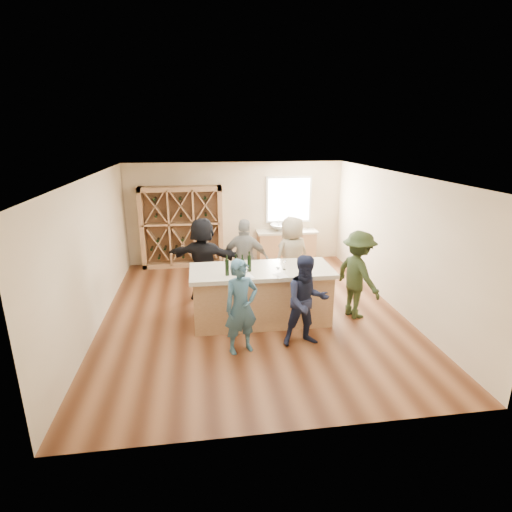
{
  "coord_description": "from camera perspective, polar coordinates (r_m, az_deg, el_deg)",
  "views": [
    {
      "loc": [
        -1.0,
        -7.5,
        3.57
      ],
      "look_at": [
        0.1,
        0.2,
        1.15
      ],
      "focal_mm": 28.0,
      "sensor_mm": 36.0,
      "label": 1
    }
  ],
  "objects": [
    {
      "name": "person_near_left",
      "position": [
        6.64,
        -2.14,
        -7.27
      ],
      "size": [
        0.7,
        0.6,
        1.63
      ],
      "primitive_type": "imported",
      "rotation": [
        0.0,
        0.0,
        0.33
      ],
      "color": "#335972",
      "rests_on": "floor"
    },
    {
      "name": "wall_left",
      "position": [
        8.07,
        -22.51,
        0.34
      ],
      "size": [
        0.1,
        7.0,
        2.8
      ],
      "primitive_type": "cube",
      "color": "beige",
      "rests_on": "ground"
    },
    {
      "name": "person_server",
      "position": [
        8.12,
        14.33,
        -2.61
      ],
      "size": [
        0.87,
        1.25,
        1.77
      ],
      "primitive_type": "imported",
      "rotation": [
        0.0,
        0.0,
        1.9
      ],
      "color": "#263319",
      "rests_on": "floor"
    },
    {
      "name": "wall_right",
      "position": [
        8.79,
        19.6,
        1.98
      ],
      "size": [
        0.1,
        7.0,
        2.8
      ],
      "primitive_type": "cube",
      "color": "beige",
      "rests_on": "ground"
    },
    {
      "name": "back_counter_base",
      "position": [
        11.41,
        4.34,
        1.26
      ],
      "size": [
        1.6,
        0.58,
        0.86
      ],
      "primitive_type": "cube",
      "color": "#A77A50",
      "rests_on": "floor"
    },
    {
      "name": "tasting_menu_b",
      "position": [
        7.26,
        3.55,
        -2.8
      ],
      "size": [
        0.27,
        0.32,
        0.0
      ],
      "primitive_type": "cube",
      "rotation": [
        0.0,
        0.0,
        0.27
      ],
      "color": "white",
      "rests_on": "tasting_counter_top"
    },
    {
      "name": "wine_bottle_e",
      "position": [
        7.42,
        -0.96,
        -1.07
      ],
      "size": [
        0.09,
        0.09,
        0.31
      ],
      "primitive_type": "cylinder",
      "rotation": [
        0.0,
        0.0,
        -0.23
      ],
      "color": "black",
      "rests_on": "tasting_counter_top"
    },
    {
      "name": "sink",
      "position": [
        11.22,
        3.41,
        4.08
      ],
      "size": [
        0.54,
        0.54,
        0.19
      ],
      "primitive_type": "imported",
      "color": "silver",
      "rests_on": "back_counter_top"
    },
    {
      "name": "window_frame",
      "position": [
        11.4,
        4.7,
        8.04
      ],
      "size": [
        1.3,
        0.06,
        1.3
      ],
      "primitive_type": "cube",
      "color": "white",
      "rests_on": "wall_back"
    },
    {
      "name": "wall_front",
      "position": [
        4.62,
        5.45,
        -10.85
      ],
      "size": [
        6.0,
        0.1,
        2.8
      ],
      "primitive_type": "cube",
      "color": "beige",
      "rests_on": "ground"
    },
    {
      "name": "wine_glass_b",
      "position": [
        7.17,
        3.16,
        -2.37
      ],
      "size": [
        0.06,
        0.06,
        0.16
      ],
      "primitive_type": "cone",
      "rotation": [
        0.0,
        0.0,
        -0.02
      ],
      "color": "white",
      "rests_on": "tasting_counter_top"
    },
    {
      "name": "wine_glass_a",
      "position": [
        7.11,
        -1.3,
        -2.5
      ],
      "size": [
        0.07,
        0.07,
        0.17
      ],
      "primitive_type": "cone",
      "rotation": [
        0.0,
        0.0,
        -0.03
      ],
      "color": "white",
      "rests_on": "tasting_counter_top"
    },
    {
      "name": "person_far_left",
      "position": [
        8.78,
        -7.52,
        -0.42
      ],
      "size": [
        1.82,
        1.16,
        1.85
      ],
      "primitive_type": "imported",
      "rotation": [
        0.0,
        0.0,
        2.8
      ],
      "color": "black",
      "rests_on": "floor"
    },
    {
      "name": "tasting_menu_a",
      "position": [
        7.23,
        -1.42,
        -2.85
      ],
      "size": [
        0.29,
        0.35,
        0.0
      ],
      "primitive_type": "cube",
      "rotation": [
        0.0,
        0.0,
        0.24
      ],
      "color": "white",
      "rests_on": "tasting_counter_top"
    },
    {
      "name": "floor",
      "position": [
        8.39,
        -0.49,
        -8.29
      ],
      "size": [
        6.0,
        7.0,
        0.1
      ],
      "primitive_type": "cube",
      "color": "brown",
      "rests_on": "ground"
    },
    {
      "name": "wine_bottle_c",
      "position": [
        7.38,
        -2.87,
        -1.35
      ],
      "size": [
        0.07,
        0.07,
        0.27
      ],
      "primitive_type": "cylinder",
      "rotation": [
        0.0,
        0.0,
        -0.04
      ],
      "color": "black",
      "rests_on": "tasting_counter_top"
    },
    {
      "name": "person_far_right",
      "position": [
        8.94,
        5.14,
        -0.1
      ],
      "size": [
        1.04,
        0.88,
        1.82
      ],
      "primitive_type": "imported",
      "rotation": [
        0.0,
        0.0,
        3.54
      ],
      "color": "gray",
      "rests_on": "floor"
    },
    {
      "name": "window_pane",
      "position": [
        11.36,
        4.74,
        8.01
      ],
      "size": [
        1.18,
        0.01,
        1.18
      ],
      "primitive_type": "cube",
      "color": "white",
      "rests_on": "wall_back"
    },
    {
      "name": "tasting_counter_base",
      "position": [
        7.82,
        0.77,
        -5.84
      ],
      "size": [
        2.6,
        1.0,
        1.0
      ],
      "primitive_type": "cube",
      "color": "#A77A50",
      "rests_on": "floor"
    },
    {
      "name": "tasting_counter_top",
      "position": [
        7.62,
        0.79,
        -2.11
      ],
      "size": [
        2.72,
        1.12,
        0.08
      ],
      "primitive_type": "cube",
      "color": "#BDB29B",
      "rests_on": "tasting_counter_base"
    },
    {
      "name": "wall_back",
      "position": [
        11.3,
        -2.92,
        6.2
      ],
      "size": [
        6.0,
        0.1,
        2.8
      ],
      "primitive_type": "cube",
      "color": "beige",
      "rests_on": "ground"
    },
    {
      "name": "wine_bottle_d",
      "position": [
        7.27,
        -1.96,
        -1.51
      ],
      "size": [
        0.09,
        0.09,
        0.3
      ],
      "primitive_type": "cylinder",
      "rotation": [
        0.0,
        0.0,
        0.23
      ],
      "color": "black",
      "rests_on": "tasting_counter_top"
    },
    {
      "name": "wine_glass_e",
      "position": [
        7.54,
        7.84,
        -1.43
      ],
      "size": [
        0.07,
        0.07,
        0.18
      ],
      "primitive_type": "cone",
      "rotation": [
        0.0,
        0.0,
        -0.1
      ],
      "color": "white",
      "rests_on": "tasting_counter_top"
    },
    {
      "name": "ceiling",
      "position": [
        7.6,
        -0.54,
        11.85
      ],
      "size": [
        6.0,
        7.0,
        0.1
      ],
      "primitive_type": "cube",
      "color": "white",
      "rests_on": "ground"
    },
    {
      "name": "wine_glass_c",
      "position": [
        7.26,
        6.4,
        -2.13
      ],
      "size": [
        0.09,
        0.09,
        0.18
      ],
      "primitive_type": "cone",
      "rotation": [
        0.0,
        0.0,
        0.42
      ],
      "color": "white",
      "rests_on": "tasting_counter_top"
    },
    {
      "name": "wine_rack",
      "position": [
        11.06,
        -10.54,
        4.09
      ],
      "size": [
        2.2,
        0.45,
        2.2
      ],
      "primitive_type": "cube",
      "color": "#A77A50",
      "rests_on": "floor"
    },
    {
      "name": "faucet",
      "position": [
        11.38,
        3.23,
        4.57
      ],
      "size": [
        0.02,
        0.02,
        0.3
      ],
      "primitive_type": "cylinder",
      "color": "silver",
      "rests_on": "back_counter_top"
    },
    {
      "name": "wine_bottle_b",
      "position": [
        7.23,
        -4.15,
        -1.65
      ],
      "size": [
        0.08,
        0.08,
        0.3
      ],
      "primitive_type": "cylinder",
      "rotation": [
        0.0,
        0.0,
        -0.06
      ],
      "color": "black",
      "rests_on": "tasting_counter_top"
    },
    {
      "name": "person_near_right",
      "position": [
        6.9,
        7.23,
        -6.43
      ],
      "size": [
        0.81,
        0.48,
        1.62
      ],
      "primitive_type": "imported",
      "rotation": [
        0.0,
        0.0,
        0.06
      ],
      "color": "#191E38",
      "rests_on": "floor"
    },
    {
      "name": "person_far_mid",
      "position": [
        8.71,
        -1.55,
        -0.55
      ],
      "size": [
        1.17,
        0.83,
        1.8
      ],
      "primitive_type": "imported",
      "rotation": [
        0.0,
        0.0,
        2.84
      ],
      "color": "slate",
      "rests_on": "floor"
    },
    {
      "name": "back_counter_top",
      "position": [
        11.29,
        4.39,
        3.5
      ],
      "size": [
        1.7,
        0.62,
        0.06
      ],
      "primitive_type": "cube",
      "color": "#BDB29B",
      "rests_on": "back_counter_base"
    },
    {
      "name": "wine_glass_d",
      "position": [
        7.55,
        4.1,
        -1.23
      ],
      "size": [
        0.09,
        0.09,
        0.2
      ],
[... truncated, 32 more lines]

